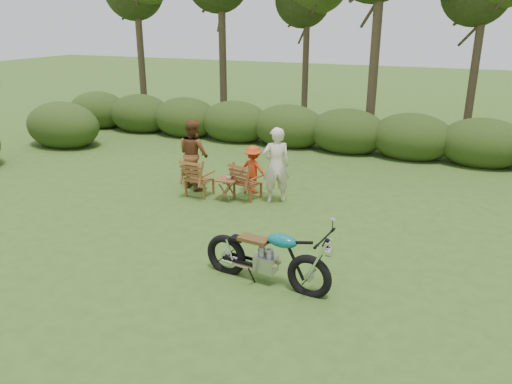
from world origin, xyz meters
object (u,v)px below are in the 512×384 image
at_px(lawn_chair_left, 200,195).
at_px(adult_b, 195,187).
at_px(cup, 229,177).
at_px(child, 253,192).
at_px(side_table, 227,190).
at_px(adult_a, 276,202).
at_px(motorcycle, 266,282).
at_px(lawn_chair_right, 248,198).

xyz_separation_m(lawn_chair_left, adult_b, (-0.42, 0.50, 0.00)).
relative_size(cup, child, 0.10).
bearing_deg(child, side_table, 71.39).
bearing_deg(cup, lawn_chair_left, 178.11).
xyz_separation_m(cup, adult_a, (1.05, 0.34, -0.58)).
bearing_deg(adult_a, side_table, -14.61).
bearing_deg(lawn_chair_left, adult_b, -46.94).
height_order(cup, adult_b, adult_b).
bearing_deg(adult_b, child, -145.40).
distance_m(motorcycle, adult_b, 5.17).
height_order(side_table, cup, cup).
height_order(adult_b, child, adult_b).
distance_m(adult_a, adult_b, 2.29).
bearing_deg(adult_a, cup, -14.99).
bearing_deg(adult_a, child, -60.63).
xyz_separation_m(adult_b, child, (1.54, 0.21, 0.00)).
bearing_deg(adult_b, lawn_chair_left, 157.33).
bearing_deg(side_table, adult_a, 18.12).
bearing_deg(lawn_chair_left, lawn_chair_right, -164.46).
relative_size(motorcycle, adult_a, 1.20).
relative_size(lawn_chair_right, side_table, 1.72).
height_order(lawn_chair_left, cup, cup).
bearing_deg(adult_b, side_table, -177.73).
bearing_deg(motorcycle, cup, 130.68).
xyz_separation_m(motorcycle, side_table, (-2.32, 3.26, 0.26)).
bearing_deg(lawn_chair_right, motorcycle, 131.83).
xyz_separation_m(adult_a, adult_b, (-2.29, 0.19, 0.00)).
distance_m(cup, adult_a, 1.25).
distance_m(motorcycle, cup, 4.03).
bearing_deg(cup, motorcycle, -55.33).
relative_size(lawn_chair_right, adult_a, 0.51).
height_order(lawn_chair_right, adult_a, adult_a).
relative_size(lawn_chair_left, side_table, 1.79).
relative_size(adult_a, child, 1.51).
distance_m(cup, child, 0.98).
height_order(motorcycle, lawn_chair_right, motorcycle).
height_order(side_table, adult_a, adult_a).
relative_size(side_table, adult_a, 0.30).
distance_m(lawn_chair_left, child, 1.32).
bearing_deg(motorcycle, lawn_chair_right, 124.26).
bearing_deg(lawn_chair_right, adult_b, 5.21).
height_order(lawn_chair_right, side_table, side_table).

